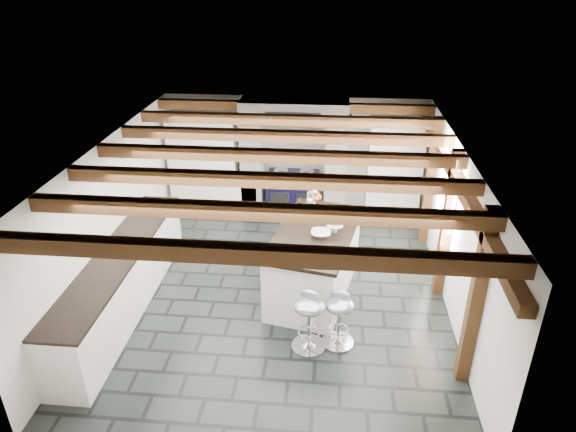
# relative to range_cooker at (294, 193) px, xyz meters

# --- Properties ---
(ground) EXTENTS (6.00, 6.00, 0.00)m
(ground) POSITION_rel_range_cooker_xyz_m (0.00, -2.68, -0.47)
(ground) COLOR black
(ground) RESTS_ON ground
(room_shell) EXTENTS (6.00, 6.03, 6.00)m
(room_shell) POSITION_rel_range_cooker_xyz_m (-0.61, -1.26, 0.60)
(room_shell) COLOR silver
(room_shell) RESTS_ON ground
(range_cooker) EXTENTS (1.00, 0.63, 0.99)m
(range_cooker) POSITION_rel_range_cooker_xyz_m (0.00, 0.00, 0.00)
(range_cooker) COLOR black
(range_cooker) RESTS_ON ground
(kitchen_island) EXTENTS (1.49, 2.26, 1.38)m
(kitchen_island) POSITION_rel_range_cooker_xyz_m (0.53, -2.59, 0.06)
(kitchen_island) COLOR white
(kitchen_island) RESTS_ON ground
(bar_stool_near) EXTENTS (0.48, 0.48, 0.79)m
(bar_stool_near) POSITION_rel_range_cooker_xyz_m (0.91, -3.80, 0.02)
(bar_stool_near) COLOR silver
(bar_stool_near) RESTS_ON ground
(bar_stool_far) EXTENTS (0.55, 0.55, 0.84)m
(bar_stool_far) POSITION_rel_range_cooker_xyz_m (0.53, -3.91, 0.06)
(bar_stool_far) COLOR silver
(bar_stool_far) RESTS_ON ground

